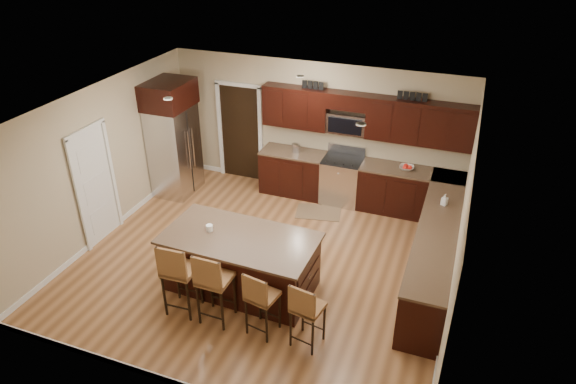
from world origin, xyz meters
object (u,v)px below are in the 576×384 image
at_px(stool_left, 178,271).
at_px(island, 241,264).
at_px(stool_right, 260,297).
at_px(stool_mid, 212,281).
at_px(stool_extra, 306,309).
at_px(refrigerator, 173,137).
at_px(range, 342,180).

bearing_deg(stool_left, island, 53.66).
xyz_separation_m(stool_left, stool_right, (1.25, 0.01, -0.10)).
xyz_separation_m(stool_mid, stool_extra, (1.36, 0.01, -0.09)).
xyz_separation_m(stool_mid, stool_right, (0.71, 0.01, -0.09)).
relative_size(island, refrigerator, 1.00).
bearing_deg(stool_mid, island, 89.68).
xyz_separation_m(island, stool_mid, (-0.02, -0.85, 0.31)).
bearing_deg(stool_right, island, 139.74).
xyz_separation_m(stool_left, stool_mid, (0.55, 0.00, -0.01)).
bearing_deg(stool_extra, stool_right, -169.51).
bearing_deg(stool_extra, stool_left, -169.19).
bearing_deg(refrigerator, stool_mid, -51.73).
bearing_deg(stool_left, stool_extra, -2.37).
bearing_deg(stool_extra, range, 108.95).
height_order(island, stool_mid, stool_mid).
height_order(refrigerator, stool_extra, refrigerator).
xyz_separation_m(range, stool_mid, (-0.76, -4.00, 0.26)).
distance_m(stool_left, stool_right, 1.26).
height_order(island, stool_extra, stool_extra).
relative_size(range, stool_mid, 0.94).
bearing_deg(stool_left, refrigerator, 119.05).
height_order(stool_left, stool_right, stool_left).
xyz_separation_m(refrigerator, stool_extra, (3.89, -3.21, -0.56)).
xyz_separation_m(range, stool_extra, (0.59, -3.99, 0.18)).
height_order(range, island, range).
bearing_deg(refrigerator, range, 13.32).
xyz_separation_m(stool_right, refrigerator, (-3.24, 3.21, 0.56)).
distance_m(stool_mid, refrigerator, 4.12).
distance_m(range, island, 3.23).
height_order(stool_left, stool_mid, stool_left).
height_order(stool_mid, stool_right, stool_mid).
height_order(stool_left, stool_extra, stool_left).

